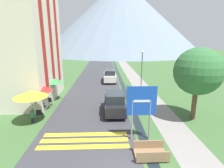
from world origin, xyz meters
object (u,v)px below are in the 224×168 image
(cafe_chair_middle, at_px, (43,106))
(streetlamp, at_px, (142,67))
(tree_by_path, at_px, (198,72))
(person_seated_far, at_px, (32,115))
(parked_car_far, at_px, (110,76))
(cafe_chair_far_right, at_px, (50,101))
(cafe_chair_near_left, at_px, (39,113))
(cafe_umbrella_middle_red, at_px, (41,88))
(cafe_umbrella_rear_green, at_px, (54,81))
(person_standing_terrace, at_px, (36,102))
(footbridge, at_px, (150,153))
(cafe_umbrella_front_yellow, at_px, (31,94))
(road_sign, at_px, (142,106))
(parked_car_near, at_px, (115,103))
(hotel_building, at_px, (20,32))

(cafe_chair_middle, xyz_separation_m, streetlamp, (9.97, 6.87, 2.36))
(tree_by_path, bearing_deg, person_seated_far, -179.07)
(parked_car_far, height_order, cafe_chair_far_right, parked_car_far)
(parked_car_far, relative_size, cafe_chair_near_left, 5.12)
(cafe_chair_near_left, bearing_deg, cafe_umbrella_middle_red, 114.17)
(cafe_chair_middle, distance_m, streetlamp, 12.33)
(parked_car_far, relative_size, tree_by_path, 0.78)
(parked_car_far, height_order, streetlamp, streetlamp)
(cafe_chair_middle, xyz_separation_m, cafe_umbrella_rear_green, (0.22, 2.98, 1.57))
(cafe_chair_far_right, height_order, person_standing_terrace, person_standing_terrace)
(cafe_umbrella_middle_red, bearing_deg, cafe_chair_near_left, -79.31)
(footbridge, distance_m, tree_by_path, 7.28)
(cafe_chair_near_left, distance_m, tree_by_path, 12.47)
(cafe_umbrella_front_yellow, bearing_deg, streetlamp, 42.00)
(person_seated_far, xyz_separation_m, tree_by_path, (12.33, 0.20, 3.13))
(footbridge, height_order, person_seated_far, person_seated_far)
(cafe_chair_near_left, bearing_deg, cafe_umbrella_rear_green, 104.22)
(cafe_umbrella_front_yellow, bearing_deg, parked_car_far, 65.18)
(parked_car_far, relative_size, cafe_chair_middle, 5.12)
(road_sign, bearing_deg, cafe_umbrella_rear_green, 134.24)
(cafe_chair_near_left, bearing_deg, footbridge, -19.02)
(person_seated_far, xyz_separation_m, streetlamp, (9.99, 8.96, 2.21))
(road_sign, height_order, cafe_umbrella_middle_red, road_sign)
(road_sign, xyz_separation_m, tree_by_path, (4.70, 2.71, 1.55))
(footbridge, xyz_separation_m, streetlamp, (2.16, 13.23, 2.65))
(parked_car_near, distance_m, tree_by_path, 6.90)
(cafe_umbrella_middle_red, bearing_deg, cafe_chair_far_right, 77.01)
(parked_car_near, height_order, parked_car_far, same)
(cafe_chair_near_left, height_order, cafe_umbrella_rear_green, cafe_umbrella_rear_green)
(cafe_umbrella_rear_green, relative_size, person_seated_far, 1.91)
(cafe_chair_middle, bearing_deg, cafe_umbrella_front_yellow, -84.34)
(person_standing_terrace, bearing_deg, cafe_chair_near_left, -61.02)
(road_sign, relative_size, cafe_chair_near_left, 4.05)
(footbridge, xyz_separation_m, cafe_chair_middle, (-7.81, 6.36, 0.29))
(cafe_chair_middle, height_order, person_seated_far, person_seated_far)
(road_sign, xyz_separation_m, streetlamp, (2.36, 11.47, 0.63))
(cafe_umbrella_middle_red, bearing_deg, streetlamp, 33.34)
(footbridge, distance_m, person_seated_far, 8.94)
(footbridge, bearing_deg, tree_by_path, 44.83)
(streetlamp, bearing_deg, person_standing_terrace, -144.85)
(cafe_chair_far_right, relative_size, tree_by_path, 0.15)
(parked_car_near, relative_size, cafe_chair_far_right, 4.55)
(parked_car_near, height_order, person_standing_terrace, parked_car_near)
(cafe_umbrella_front_yellow, relative_size, streetlamp, 0.53)
(parked_car_far, xyz_separation_m, cafe_chair_middle, (-6.09, -11.03, -0.40))
(footbridge, bearing_deg, cafe_umbrella_rear_green, 129.08)
(parked_car_near, relative_size, streetlamp, 0.81)
(hotel_building, bearing_deg, cafe_chair_far_right, -35.53)
(road_sign, distance_m, parked_car_near, 4.59)
(hotel_building, xyz_separation_m, road_sign, (10.39, -8.09, -4.54))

